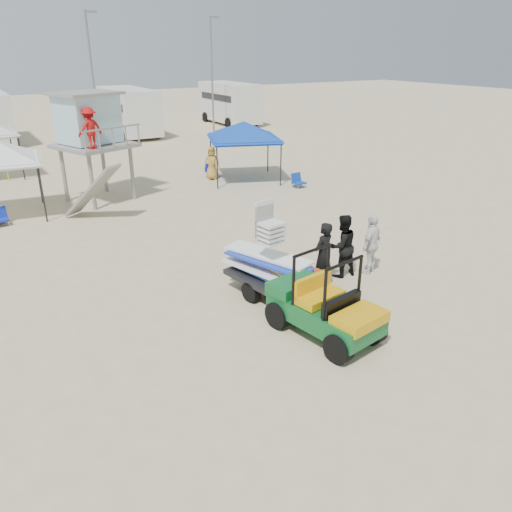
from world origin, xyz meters
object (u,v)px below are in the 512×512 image
lifeguard_tower (89,123)px  man_left (323,255)px  surf_trailer (268,263)px  canopy_blue (244,124)px  utility_cart (326,300)px

lifeguard_tower → man_left: bearing=-75.3°
lifeguard_tower → surf_trailer: bearing=-82.4°
surf_trailer → lifeguard_tower: (-1.47, 11.09, 2.25)m
canopy_blue → lifeguard_tower: bearing=178.8°
surf_trailer → man_left: (1.52, -0.30, -0.01)m
man_left → canopy_blue: bearing=-125.5°
surf_trailer → canopy_blue: (5.52, 10.94, 1.71)m
utility_cart → lifeguard_tower: bearing=96.2°
lifeguard_tower → canopy_blue: size_ratio=1.07×
man_left → utility_cart: bearing=37.3°
surf_trailer → canopy_blue: canopy_blue is taller
man_left → canopy_blue: (4.01, 11.24, 1.72)m
lifeguard_tower → canopy_blue: bearing=-1.2°
surf_trailer → canopy_blue: 12.37m
utility_cart → man_left: utility_cart is taller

